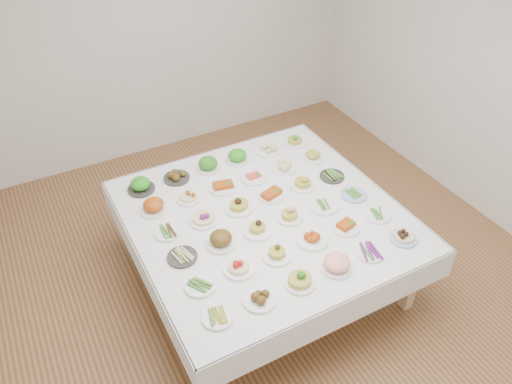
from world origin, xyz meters
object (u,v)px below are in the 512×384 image
dish_0 (218,317)px  dish_35 (295,139)px  display_table (264,220)px  dish_18 (168,232)px

dish_0 → dish_35: size_ratio=0.95×
dish_0 → dish_35: 2.27m
display_table → dish_0: dish_0 is taller
display_table → dish_35: 1.14m
dish_18 → dish_35: dish_35 is taller
dish_35 → dish_18: bearing=-157.9°
display_table → dish_0: bearing=-135.4°
dish_0 → dish_18: bearing=90.0°
dish_0 → dish_35: (1.61, 1.60, 0.04)m
display_table → dish_18: size_ratio=10.40×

